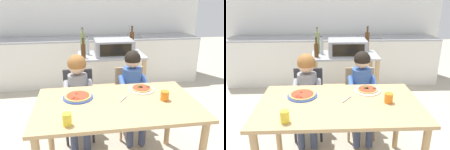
% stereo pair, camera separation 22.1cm
% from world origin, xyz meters
% --- Properties ---
extents(ground_plane, '(11.38, 11.38, 0.00)m').
position_xyz_m(ground_plane, '(0.00, 1.14, 0.00)').
color(ground_plane, '#B7AD99').
extents(back_wall_tiled, '(4.40, 0.12, 2.70)m').
position_xyz_m(back_wall_tiled, '(0.00, 2.91, 1.35)').
color(back_wall_tiled, white).
rests_on(back_wall_tiled, ground).
extents(kitchen_counter, '(3.96, 0.60, 1.08)m').
position_xyz_m(kitchen_counter, '(0.00, 2.50, 0.44)').
color(kitchen_counter, silver).
rests_on(kitchen_counter, ground).
extents(kitchen_island_cart, '(0.93, 0.54, 0.85)m').
position_xyz_m(kitchen_island_cart, '(0.14, 1.32, 0.56)').
color(kitchen_island_cart, '#B7BABF').
rests_on(kitchen_island_cart, ground).
extents(toaster_oven, '(0.53, 0.40, 0.21)m').
position_xyz_m(toaster_oven, '(0.17, 1.31, 0.96)').
color(toaster_oven, '#999BA0').
rests_on(toaster_oven, kitchen_island_cart).
extents(bottle_dark_olive_oil, '(0.06, 0.06, 0.26)m').
position_xyz_m(bottle_dark_olive_oil, '(-0.25, 1.18, 0.95)').
color(bottle_dark_olive_oil, '#4C2D14').
rests_on(bottle_dark_olive_oil, kitchen_island_cart).
extents(bottle_tall_green_wine, '(0.07, 0.07, 0.36)m').
position_xyz_m(bottle_tall_green_wine, '(-0.25, 1.45, 1.00)').
color(bottle_tall_green_wine, olive).
rests_on(bottle_tall_green_wine, kitchen_island_cart).
extents(bottle_squat_spirits, '(0.05, 0.05, 0.25)m').
position_xyz_m(bottle_squat_spirits, '(-0.19, 1.35, 0.96)').
color(bottle_squat_spirits, '#ADB7B2').
rests_on(bottle_squat_spirits, kitchen_island_cart).
extents(bottle_brown_beer, '(0.07, 0.07, 0.36)m').
position_xyz_m(bottle_brown_beer, '(0.49, 1.53, 1.00)').
color(bottle_brown_beer, '#4C2D14').
rests_on(bottle_brown_beer, kitchen_island_cart).
extents(dining_table, '(1.42, 0.83, 0.76)m').
position_xyz_m(dining_table, '(0.00, 0.00, 0.65)').
color(dining_table, tan).
rests_on(dining_table, ground).
extents(dining_chair_left, '(0.36, 0.36, 0.81)m').
position_xyz_m(dining_chair_left, '(-0.34, 0.70, 0.48)').
color(dining_chair_left, '#333338').
rests_on(dining_chair_left, ground).
extents(dining_chair_right, '(0.36, 0.36, 0.81)m').
position_xyz_m(dining_chair_right, '(0.28, 0.69, 0.48)').
color(dining_chair_right, tan).
rests_on(dining_chair_right, ground).
extents(child_in_grey_shirt, '(0.32, 0.42, 1.02)m').
position_xyz_m(child_in_grey_shirt, '(-0.34, 0.58, 0.68)').
color(child_in_grey_shirt, '#424C6B').
rests_on(child_in_grey_shirt, ground).
extents(child_in_blue_striped_shirt, '(0.32, 0.42, 1.04)m').
position_xyz_m(child_in_blue_striped_shirt, '(0.28, 0.57, 0.67)').
color(child_in_blue_striped_shirt, '#424C6B').
rests_on(child_in_blue_striped_shirt, ground).
extents(pizza_plate_blue_rimmed, '(0.28, 0.28, 0.03)m').
position_xyz_m(pizza_plate_blue_rimmed, '(-0.34, 0.14, 0.77)').
color(pizza_plate_blue_rimmed, '#3356B7').
rests_on(pizza_plate_blue_rimmed, dining_table).
extents(pizza_plate_white, '(0.26, 0.26, 0.03)m').
position_xyz_m(pizza_plate_white, '(0.28, 0.24, 0.77)').
color(pizza_plate_white, white).
rests_on(pizza_plate_white, dining_table).
extents(drinking_cup_yellow, '(0.07, 0.07, 0.09)m').
position_xyz_m(drinking_cup_yellow, '(-0.42, -0.30, 0.80)').
color(drinking_cup_yellow, yellow).
rests_on(drinking_cup_yellow, dining_table).
extents(drinking_cup_orange, '(0.07, 0.07, 0.09)m').
position_xyz_m(drinking_cup_orange, '(0.43, -0.01, 0.80)').
color(drinking_cup_orange, orange).
rests_on(drinking_cup_orange, dining_table).
extents(serving_spoon, '(0.09, 0.12, 0.01)m').
position_xyz_m(serving_spoon, '(0.07, 0.05, 0.76)').
color(serving_spoon, '#B7BABF').
rests_on(serving_spoon, dining_table).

